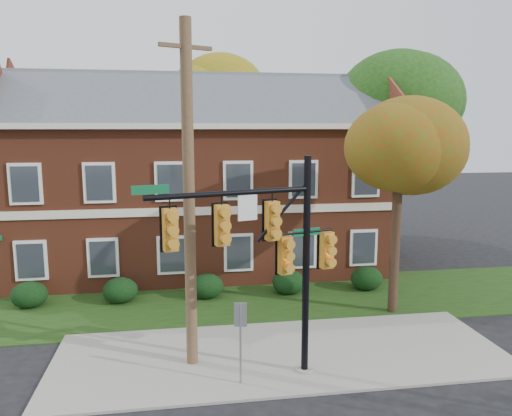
{
  "coord_description": "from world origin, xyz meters",
  "views": [
    {
      "loc": [
        -3.08,
        -13.38,
        7.03
      ],
      "look_at": [
        -0.5,
        3.0,
        4.38
      ],
      "focal_mm": 35.0,
      "sensor_mm": 36.0,
      "label": 1
    }
  ],
  "objects": [
    {
      "name": "sidewalk",
      "position": [
        0.0,
        1.0,
        0.04
      ],
      "size": [
        14.0,
        5.0,
        0.08
      ],
      "primitive_type": "cube",
      "color": "gray",
      "rests_on": "ground"
    },
    {
      "name": "apartment_building",
      "position": [
        -2.0,
        11.95,
        4.99
      ],
      "size": [
        18.8,
        8.8,
        9.74
      ],
      "color": "brown",
      "rests_on": "ground"
    },
    {
      "name": "hedge_far_left",
      "position": [
        -9.0,
        6.7,
        0.53
      ],
      "size": [
        1.4,
        1.26,
        1.05
      ],
      "primitive_type": "ellipsoid",
      "color": "black",
      "rests_on": "ground"
    },
    {
      "name": "ground",
      "position": [
        0.0,
        0.0,
        0.0
      ],
      "size": [
        120.0,
        120.0,
        0.0
      ],
      "primitive_type": "plane",
      "color": "black",
      "rests_on": "ground"
    },
    {
      "name": "traffic_signal",
      "position": [
        -0.67,
        -0.54,
        3.91
      ],
      "size": [
        5.45,
        1.76,
        6.3
      ],
      "rotation": [
        0.0,
        0.0,
        0.29
      ],
      "color": "gray",
      "rests_on": "ground"
    },
    {
      "name": "hedge_right",
      "position": [
        1.5,
        6.7,
        0.53
      ],
      "size": [
        1.4,
        1.26,
        1.05
      ],
      "primitive_type": "ellipsoid",
      "color": "black",
      "rests_on": "ground"
    },
    {
      "name": "sign_post",
      "position": [
        -1.5,
        -0.64,
        1.62
      ],
      "size": [
        0.35,
        0.1,
        2.39
      ],
      "rotation": [
        0.0,
        0.0,
        -0.17
      ],
      "color": "slate",
      "rests_on": "ground"
    },
    {
      "name": "tree_far_rear",
      "position": [
        -0.66,
        19.79,
        8.84
      ],
      "size": [
        6.84,
        6.46,
        11.52
      ],
      "color": "black",
      "rests_on": "ground"
    },
    {
      "name": "hedge_far_right",
      "position": [
        5.0,
        6.7,
        0.53
      ],
      "size": [
        1.4,
        1.26,
        1.05
      ],
      "primitive_type": "ellipsoid",
      "color": "black",
      "rests_on": "ground"
    },
    {
      "name": "tree_right_rear",
      "position": [
        9.31,
        12.81,
        8.12
      ],
      "size": [
        6.3,
        5.95,
        10.62
      ],
      "color": "black",
      "rests_on": "ground"
    },
    {
      "name": "hedge_left",
      "position": [
        -5.5,
        6.7,
        0.53
      ],
      "size": [
        1.4,
        1.26,
        1.05
      ],
      "primitive_type": "ellipsoid",
      "color": "black",
      "rests_on": "ground"
    },
    {
      "name": "utility_pole",
      "position": [
        -2.78,
        0.83,
        5.08
      ],
      "size": [
        1.48,
        0.71,
        10.01
      ],
      "rotation": [
        0.0,
        0.0,
        0.4
      ],
      "color": "brown",
      "rests_on": "ground"
    },
    {
      "name": "grass_strip",
      "position": [
        0.0,
        6.0,
        0.02
      ],
      "size": [
        30.0,
        6.0,
        0.04
      ],
      "primitive_type": "cube",
      "color": "#193811",
      "rests_on": "ground"
    },
    {
      "name": "tree_near_right",
      "position": [
        5.22,
        3.87,
        6.67
      ],
      "size": [
        4.5,
        4.25,
        8.58
      ],
      "color": "black",
      "rests_on": "ground"
    },
    {
      "name": "hedge_center",
      "position": [
        -2.0,
        6.7,
        0.53
      ],
      "size": [
        1.4,
        1.26,
        1.05
      ],
      "primitive_type": "ellipsoid",
      "color": "black",
      "rests_on": "ground"
    }
  ]
}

